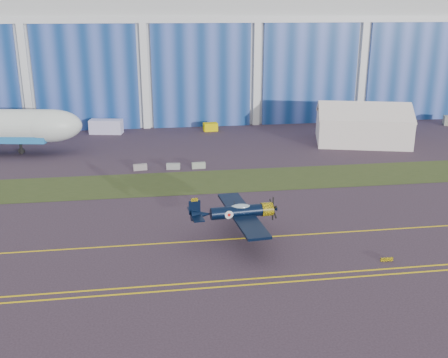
{
  "coord_description": "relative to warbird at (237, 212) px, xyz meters",
  "views": [
    {
      "loc": [
        0.29,
        -53.88,
        22.83
      ],
      "look_at": [
        8.8,
        4.05,
        3.59
      ],
      "focal_mm": 42.0,
      "sensor_mm": 36.0,
      "label": 1
    }
  ],
  "objects": [
    {
      "name": "warbird",
      "position": [
        0.0,
        0.0,
        0.0
      ],
      "size": [
        11.33,
        13.27,
        3.68
      ],
      "rotation": [
        0.0,
        0.0,
        0.09
      ],
      "color": "black",
      "rests_on": "ground"
    },
    {
      "name": "hangar",
      "position": [
        -8.8,
        76.74,
        11.97
      ],
      "size": [
        220.0,
        45.7,
        30.0
      ],
      "color": "silver",
      "rests_on": "ground"
    },
    {
      "name": "barrier_a",
      "position": [
        -10.02,
        25.78,
        -2.54
      ],
      "size": [
        2.06,
        0.83,
        0.9
      ],
      "primitive_type": "cube",
      "rotation": [
        0.0,
        0.0,
        0.12
      ],
      "color": "gray",
      "rests_on": "ground"
    },
    {
      "name": "tug",
      "position": [
        3.35,
        49.89,
        -2.21
      ],
      "size": [
        2.79,
        1.89,
        1.55
      ],
      "primitive_type": "cube",
      "rotation": [
        0.0,
        0.0,
        0.09
      ],
      "color": "#EFD300",
      "rests_on": "ground"
    },
    {
      "name": "ground",
      "position": [
        -8.8,
        4.95,
        -2.99
      ],
      "size": [
        260.0,
        260.0,
        0.0
      ],
      "primitive_type": "plane",
      "color": "#3A2B39",
      "rests_on": "ground"
    },
    {
      "name": "edge_line_far",
      "position": [
        -8.8,
        -8.55,
        -2.98
      ],
      "size": [
        80.0,
        0.2,
        0.02
      ],
      "primitive_type": "cube",
      "color": "yellow",
      "rests_on": "ground"
    },
    {
      "name": "grass_median",
      "position": [
        -8.8,
        18.95,
        -2.97
      ],
      "size": [
        260.0,
        10.0,
        0.02
      ],
      "primitive_type": "cube",
      "color": "#475128",
      "rests_on": "ground"
    },
    {
      "name": "edge_line_near",
      "position": [
        -8.8,
        -9.55,
        -2.98
      ],
      "size": [
        80.0,
        0.2,
        0.02
      ],
      "primitive_type": "cube",
      "color": "yellow",
      "rests_on": "ground"
    },
    {
      "name": "barrier_b",
      "position": [
        -5.16,
        25.5,
        -2.54
      ],
      "size": [
        2.05,
        0.82,
        0.9
      ],
      "primitive_type": "cube",
      "rotation": [
        0.0,
        0.0,
        -0.11
      ],
      "color": "gray",
      "rests_on": "ground"
    },
    {
      "name": "tent",
      "position": [
        28.77,
        36.91,
        0.68
      ],
      "size": [
        18.28,
        15.33,
        7.34
      ],
      "rotation": [
        0.0,
        0.0,
        -0.27
      ],
      "color": "white",
      "rests_on": "ground"
    },
    {
      "name": "guard_board_right",
      "position": [
        13.2,
        -7.05,
        -2.81
      ],
      "size": [
        1.2,
        0.15,
        0.35
      ],
      "primitive_type": "cube",
      "color": "yellow",
      "rests_on": "ground"
    },
    {
      "name": "taxiway_centreline",
      "position": [
        -8.8,
        -0.05,
        -2.98
      ],
      "size": [
        200.0,
        0.2,
        0.02
      ],
      "primitive_type": "cube",
      "color": "yellow",
      "rests_on": "ground"
    },
    {
      "name": "shipping_container",
      "position": [
        -16.48,
        50.57,
        -1.67
      ],
      "size": [
        6.43,
        3.56,
        2.63
      ],
      "primitive_type": "cube",
      "rotation": [
        0.0,
        0.0,
        -0.2
      ],
      "color": "silver",
      "rests_on": "ground"
    },
    {
      "name": "barrier_c",
      "position": [
        -1.41,
        25.41,
        -2.54
      ],
      "size": [
        2.02,
        0.67,
        0.9
      ],
      "primitive_type": "cube",
      "rotation": [
        0.0,
        0.0,
        0.04
      ],
      "color": "#929D8C",
      "rests_on": "ground"
    }
  ]
}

